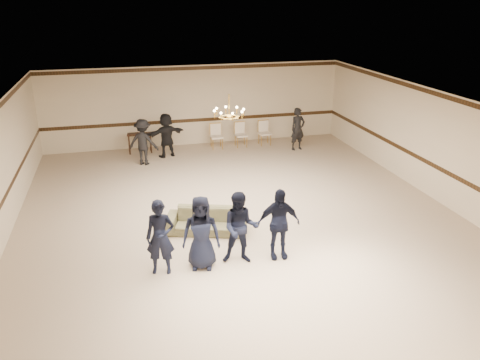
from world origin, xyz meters
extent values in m
cube|color=#BFAB93|center=(0.00, 0.00, 0.00)|extent=(12.00, 14.00, 0.01)
cube|color=black|center=(0.00, 0.00, 3.20)|extent=(12.00, 14.00, 0.01)
cube|color=beige|center=(0.00, 7.00, 1.60)|extent=(12.00, 0.01, 3.20)
cube|color=beige|center=(0.00, -7.00, 1.60)|extent=(12.00, 0.01, 3.20)
cube|color=beige|center=(6.00, 0.00, 1.60)|extent=(0.01, 14.00, 3.20)
cube|color=#382210|center=(0.00, 6.99, 1.00)|extent=(12.00, 0.02, 0.14)
cube|color=#382210|center=(0.00, 6.99, 3.08)|extent=(12.00, 0.02, 0.14)
imported|color=black|center=(-2.37, -2.52, 0.86)|extent=(0.70, 0.53, 1.72)
imported|color=black|center=(-1.47, -2.52, 0.86)|extent=(0.94, 0.72, 1.72)
imported|color=black|center=(-0.57, -2.52, 0.86)|extent=(0.97, 0.83, 1.72)
imported|color=black|center=(0.33, -2.52, 0.86)|extent=(1.03, 0.49, 1.72)
imported|color=#646343|center=(-1.05, -0.84, 0.30)|extent=(2.22, 1.41, 0.60)
imported|color=black|center=(-2.26, 4.94, 0.84)|extent=(1.24, 1.02, 1.67)
imported|color=black|center=(-1.36, 5.64, 0.84)|extent=(1.63, 0.96, 1.67)
imported|color=black|center=(3.74, 5.24, 0.84)|extent=(0.68, 0.52, 1.67)
cube|color=#341D11|center=(-2.32, 6.37, 0.39)|extent=(0.95, 0.48, 0.77)
camera|label=1|loc=(-2.99, -11.92, 5.80)|focal=35.96mm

